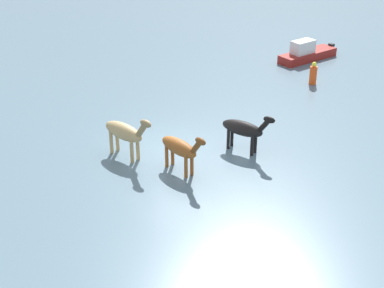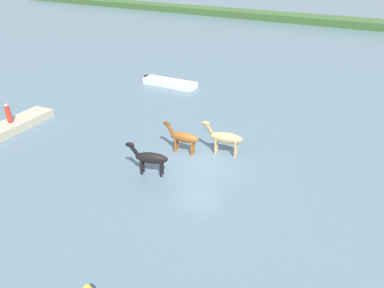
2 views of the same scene
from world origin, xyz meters
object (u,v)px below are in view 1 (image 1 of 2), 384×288
horse_rear_stallion (125,132)px  boat_dinghy_port (307,55)px  horse_pinto_flank (244,129)px  buoy_channel_marker (313,74)px  horse_chestnut_trailing (180,148)px

horse_rear_stallion → boat_dinghy_port: horse_rear_stallion is taller
horse_pinto_flank → horse_rear_stallion: bearing=-140.0°
boat_dinghy_port → buoy_channel_marker: 3.69m
horse_rear_stallion → horse_pinto_flank: size_ratio=1.12×
horse_rear_stallion → boat_dinghy_port: bearing=93.1°
horse_chestnut_trailing → boat_dinghy_port: size_ratio=0.58×
buoy_channel_marker → horse_chestnut_trailing: bearing=110.6°
horse_chestnut_trailing → boat_dinghy_port: (6.65, -12.37, -0.65)m
horse_rear_stallion → buoy_channel_marker: horse_rear_stallion is taller
horse_rear_stallion → horse_pinto_flank: bearing=47.3°
horse_pinto_flank → buoy_channel_marker: size_ratio=1.89×
horse_chestnut_trailing → buoy_channel_marker: (3.78, -10.07, -0.44)m
boat_dinghy_port → buoy_channel_marker: boat_dinghy_port is taller
horse_pinto_flank → horse_chestnut_trailing: horse_chestnut_trailing is taller
horse_pinto_flank → boat_dinghy_port: 11.63m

